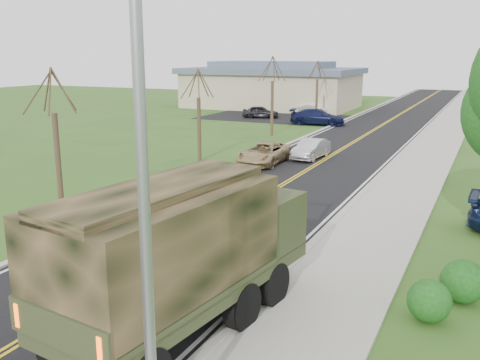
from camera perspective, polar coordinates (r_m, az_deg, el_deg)
The scene contains 16 objects.
road at distance 48.12m, azimuth 13.91°, elevation 5.08°, with size 8.00×120.00×0.01m, color black.
curb_right at distance 47.47m, azimuth 18.83°, elevation 4.72°, with size 0.30×120.00×0.12m, color #9E998E.
sidewalk_right at distance 47.30m, azimuth 20.93°, elevation 4.51°, with size 3.20×120.00×0.10m, color #9E998E.
curb_left at distance 49.11m, azimuth 9.16°, elevation 5.51°, with size 0.30×120.00×0.10m, color #9E998E.
street_light at distance 8.04m, azimuth -10.76°, elevation -2.62°, with size 1.65×0.22×8.00m.
bare_tree_a at distance 23.84m, azimuth -18.92°, elevation 3.01°, with size 1.93×2.26×6.08m.
bare_tree_b at distance 33.38m, azimuth -4.40°, elevation 6.21°, with size 1.83×2.14×5.73m.
bare_tree_c at distance 44.10m, azimuth 3.44°, elevation 8.35°, with size 2.04×2.39×6.42m.
bare_tree_d at distance 55.39m, azimuth 8.19°, elevation 9.02°, with size 1.88×2.20×5.91m.
commercial_building at distance 67.78m, azimuth 3.42°, elevation 10.02°, with size 25.50×21.50×5.65m.
military_truck at distance 12.73m, azimuth -6.29°, elevation -7.04°, with size 3.61×7.95×3.83m.
suv_champagne at distance 32.72m, azimuth 2.57°, elevation 2.86°, with size 2.18×4.72×1.31m, color tan.
sedan_silver at distance 34.66m, azimuth 7.56°, elevation 3.31°, with size 1.33×3.82×1.26m, color silver.
lot_car_dark at distance 56.35m, azimuth 2.20°, elevation 7.27°, with size 1.51×3.75×1.28m, color black.
lot_car_silver at distance 59.80m, azimuth 7.93°, elevation 7.46°, with size 1.25×3.58×1.18m, color silver.
lot_car_navy at distance 51.35m, azimuth 8.26°, elevation 6.66°, with size 2.08×5.12×1.49m, color #0E1335.
Camera 1 is at (9.52, -6.71, 6.61)m, focal length 40.00 mm.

